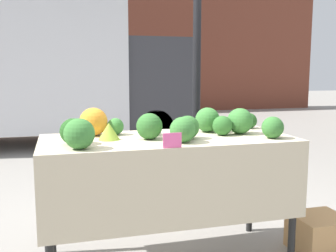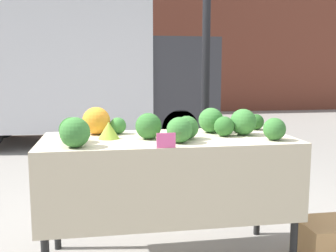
{
  "view_description": "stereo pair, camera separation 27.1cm",
  "coord_description": "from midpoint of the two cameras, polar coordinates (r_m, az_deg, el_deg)",
  "views": [
    {
      "loc": [
        -0.71,
        -2.59,
        1.36
      ],
      "look_at": [
        0.0,
        0.0,
        0.98
      ],
      "focal_mm": 42.0,
      "sensor_mm": 36.0,
      "label": 1
    },
    {
      "loc": [
        -0.45,
        -2.64,
        1.36
      ],
      "look_at": [
        0.0,
        0.0,
        0.98
      ],
      "focal_mm": 42.0,
      "sensor_mm": 36.0,
      "label": 2
    }
  ],
  "objects": [
    {
      "name": "broccoli_head_8",
      "position": [
        2.88,
        7.79,
        0.7
      ],
      "size": [
        0.19,
        0.19,
        0.19
      ],
      "color": "#387533",
      "rests_on": "market_table"
    },
    {
      "name": "broccoli_head_0",
      "position": [
        2.81,
        -5.36,
        0.08
      ],
      "size": [
        0.14,
        0.14,
        0.14
      ],
      "color": "#23511E",
      "rests_on": "market_table"
    },
    {
      "name": "tent_pole",
      "position": [
        3.47,
        1.92,
        3.98
      ],
      "size": [
        0.07,
        0.07,
        2.22
      ],
      "color": "black",
      "rests_on": "ground_plane"
    },
    {
      "name": "broccoli_head_11",
      "position": [
        2.64,
        -5.65,
        -0.06
      ],
      "size": [
        0.18,
        0.18,
        0.18
      ],
      "color": "#336B2D",
      "rests_on": "market_table"
    },
    {
      "name": "orange_cauliflower",
      "position": [
        2.85,
        -13.45,
        0.59
      ],
      "size": [
        0.2,
        0.2,
        0.2
      ],
      "color": "orange",
      "rests_on": "market_table"
    },
    {
      "name": "broccoli_head_6",
      "position": [
        2.51,
        -0.95,
        -0.58
      ],
      "size": [
        0.17,
        0.17,
        0.17
      ],
      "color": "#387533",
      "rests_on": "market_table"
    },
    {
      "name": "broccoli_head_2",
      "position": [
        2.65,
        -0.03,
        -0.2
      ],
      "size": [
        0.16,
        0.16,
        0.16
      ],
      "color": "#336B2D",
      "rests_on": "market_table"
    },
    {
      "name": "broccoli_head_9",
      "position": [
        3.08,
        4.55,
        0.51
      ],
      "size": [
        0.11,
        0.11,
        0.11
      ],
      "color": "#387533",
      "rests_on": "market_table"
    },
    {
      "name": "broccoli_head_4",
      "position": [
        2.86,
        -10.35,
        -0.08
      ],
      "size": [
        0.12,
        0.12,
        0.12
      ],
      "color": "#387533",
      "rests_on": "market_table"
    },
    {
      "name": "broccoli_head_3",
      "position": [
        2.8,
        5.18,
        0.04
      ],
      "size": [
        0.14,
        0.14,
        0.14
      ],
      "color": "#2D6628",
      "rests_on": "market_table"
    },
    {
      "name": "building_facade",
      "position": [
        12.93,
        -13.2,
        17.32
      ],
      "size": [
        16.0,
        0.6,
        6.95
      ],
      "color": "brown",
      "rests_on": "ground_plane"
    },
    {
      "name": "romanesco_head",
      "position": [
        2.67,
        -11.46,
        -0.78
      ],
      "size": [
        0.14,
        0.14,
        0.12
      ],
      "color": "#93B238",
      "rests_on": "market_table"
    },
    {
      "name": "produce_crate",
      "position": [
        3.22,
        18.81,
        -14.66
      ],
      "size": [
        0.38,
        0.36,
        0.28
      ],
      "color": "tan",
      "rests_on": "ground_plane"
    },
    {
      "name": "market_table",
      "position": [
        2.68,
        -2.53,
        -4.64
      ],
      "size": [
        1.73,
        0.75,
        0.9
      ],
      "color": "beige",
      "rests_on": "ground_plane"
    },
    {
      "name": "broccoli_head_5",
      "position": [
        2.55,
        -16.59,
        -0.78
      ],
      "size": [
        0.17,
        0.17,
        0.17
      ],
      "color": "#23511E",
      "rests_on": "market_table"
    },
    {
      "name": "broccoli_head_7",
      "position": [
        2.39,
        -15.95,
        -1.12
      ],
      "size": [
        0.18,
        0.18,
        0.18
      ],
      "color": "#387533",
      "rests_on": "market_table"
    },
    {
      "name": "broccoli_head_1",
      "position": [
        2.94,
        3.15,
        0.89
      ],
      "size": [
        0.19,
        0.19,
        0.19
      ],
      "color": "#387533",
      "rests_on": "market_table"
    },
    {
      "name": "parked_truck",
      "position": [
        7.62,
        -18.46,
        7.71
      ],
      "size": [
        4.93,
        1.86,
        2.58
      ],
      "color": "silver",
      "rests_on": "ground_plane"
    },
    {
      "name": "broccoli_head_10",
      "position": [
        3.16,
        9.33,
        0.73
      ],
      "size": [
        0.12,
        0.12,
        0.12
      ],
      "color": "#23511E",
      "rests_on": "market_table"
    },
    {
      "name": "broccoli_head_12",
      "position": [
        2.73,
        12.24,
        -0.23
      ],
      "size": [
        0.15,
        0.15,
        0.15
      ],
      "color": "#336B2D",
      "rests_on": "market_table"
    },
    {
      "name": "price_sign",
      "position": [
        2.35,
        -2.68,
        -2.13
      ],
      "size": [
        0.12,
        0.01,
        0.09
      ],
      "color": "#F45B9E",
      "rests_on": "market_table"
    }
  ]
}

